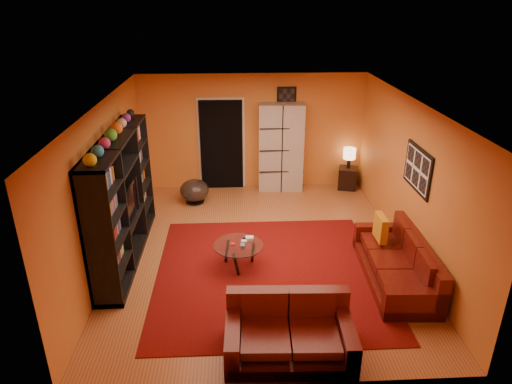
{
  "coord_description": "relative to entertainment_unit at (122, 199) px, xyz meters",
  "views": [
    {
      "loc": [
        -0.43,
        -6.92,
        4.13
      ],
      "look_at": [
        -0.07,
        0.1,
        1.09
      ],
      "focal_mm": 32.0,
      "sensor_mm": 36.0,
      "label": 1
    }
  ],
  "objects": [
    {
      "name": "floor",
      "position": [
        2.27,
        0.0,
        -1.05
      ],
      "size": [
        6.0,
        6.0,
        0.0
      ],
      "primitive_type": "plane",
      "color": "#95572E",
      "rests_on": "ground"
    },
    {
      "name": "ceiling",
      "position": [
        2.27,
        0.0,
        1.55
      ],
      "size": [
        6.0,
        6.0,
        0.0
      ],
      "primitive_type": "plane",
      "rotation": [
        3.14,
        0.0,
        0.0
      ],
      "color": "white",
      "rests_on": "wall_back"
    },
    {
      "name": "wall_back",
      "position": [
        2.27,
        3.0,
        0.25
      ],
      "size": [
        6.0,
        0.0,
        6.0
      ],
      "primitive_type": "plane",
      "rotation": [
        1.57,
        0.0,
        0.0
      ],
      "color": "orange",
      "rests_on": "floor"
    },
    {
      "name": "wall_front",
      "position": [
        2.27,
        -3.0,
        0.25
      ],
      "size": [
        6.0,
        0.0,
        6.0
      ],
      "primitive_type": "plane",
      "rotation": [
        -1.57,
        0.0,
        0.0
      ],
      "color": "orange",
      "rests_on": "floor"
    },
    {
      "name": "wall_left",
      "position": [
        -0.23,
        0.0,
        0.25
      ],
      "size": [
        0.0,
        6.0,
        6.0
      ],
      "primitive_type": "plane",
      "rotation": [
        1.57,
        0.0,
        1.57
      ],
      "color": "orange",
      "rests_on": "floor"
    },
    {
      "name": "wall_right",
      "position": [
        4.78,
        0.0,
        0.25
      ],
      "size": [
        0.0,
        6.0,
        6.0
      ],
      "primitive_type": "plane",
      "rotation": [
        1.57,
        0.0,
        -1.57
      ],
      "color": "orange",
      "rests_on": "floor"
    },
    {
      "name": "rug",
      "position": [
        2.38,
        -0.7,
        -1.04
      ],
      "size": [
        3.6,
        3.6,
        0.01
      ],
      "primitive_type": "cube",
      "color": "#530909",
      "rests_on": "floor"
    },
    {
      "name": "doorway",
      "position": [
        1.57,
        2.96,
        -0.03
      ],
      "size": [
        0.95,
        0.1,
        2.04
      ],
      "primitive_type": "cube",
      "color": "black",
      "rests_on": "floor"
    },
    {
      "name": "wall_art_right",
      "position": [
        4.75,
        -0.3,
        0.55
      ],
      "size": [
        0.03,
        1.0,
        0.7
      ],
      "primitive_type": "cube",
      "color": "black",
      "rests_on": "wall_right"
    },
    {
      "name": "wall_art_back",
      "position": [
        3.02,
        2.98,
        1.0
      ],
      "size": [
        0.42,
        0.03,
        0.52
      ],
      "primitive_type": "cube",
      "color": "black",
      "rests_on": "wall_back"
    },
    {
      "name": "entertainment_unit",
      "position": [
        0.0,
        0.0,
        0.0
      ],
      "size": [
        0.45,
        3.0,
        2.1
      ],
      "primitive_type": "cube",
      "color": "black",
      "rests_on": "floor"
    },
    {
      "name": "tv",
      "position": [
        0.05,
        -0.09,
        -0.04
      ],
      "size": [
        1.02,
        0.13,
        0.59
      ],
      "primitive_type": "imported",
      "rotation": [
        0.0,
        0.0,
        1.57
      ],
      "color": "black",
      "rests_on": "entertainment_unit"
    },
    {
      "name": "sofa",
      "position": [
        4.41,
        -0.96,
        -0.76
      ],
      "size": [
        0.96,
        2.15,
        0.85
      ],
      "rotation": [
        0.0,
        0.0,
        -0.05
      ],
      "color": "#4A0E09",
      "rests_on": "rug"
    },
    {
      "name": "loveseat",
      "position": [
        2.49,
        -2.41,
        -0.77
      ],
      "size": [
        1.61,
        1.0,
        0.85
      ],
      "rotation": [
        0.0,
        0.0,
        1.53
      ],
      "color": "#4A0E09",
      "rests_on": "rug"
    },
    {
      "name": "throw_pillow",
      "position": [
        4.22,
        -0.42,
        -0.42
      ],
      "size": [
        0.12,
        0.42,
        0.42
      ],
      "primitive_type": "cube",
      "color": "orange",
      "rests_on": "sofa"
    },
    {
      "name": "coffee_table",
      "position": [
        1.89,
        -0.48,
        -0.68
      ],
      "size": [
        0.81,
        0.81,
        0.41
      ],
      "rotation": [
        0.0,
        0.0,
        0.35
      ],
      "color": "silver",
      "rests_on": "floor"
    },
    {
      "name": "storage_cabinet",
      "position": [
        2.91,
        2.8,
        -0.06
      ],
      "size": [
        1.02,
        0.5,
        1.98
      ],
      "primitive_type": "cube",
      "rotation": [
        0.0,
        0.0,
        -0.06
      ],
      "color": "#B5B1A7",
      "rests_on": "floor"
    },
    {
      "name": "bowl_chair",
      "position": [
        0.99,
        2.12,
        -0.77
      ],
      "size": [
        0.62,
        0.62,
        0.51
      ],
      "color": "black",
      "rests_on": "floor"
    },
    {
      "name": "side_table",
      "position": [
        4.46,
        2.74,
        -0.8
      ],
      "size": [
        0.49,
        0.49,
        0.5
      ],
      "primitive_type": "cube",
      "rotation": [
        0.0,
        0.0,
        -0.27
      ],
      "color": "black",
      "rests_on": "floor"
    },
    {
      "name": "table_lamp",
      "position": [
        4.46,
        2.74,
        -0.22
      ],
      "size": [
        0.28,
        0.28,
        0.47
      ],
      "color": "black",
      "rests_on": "side_table"
    }
  ]
}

